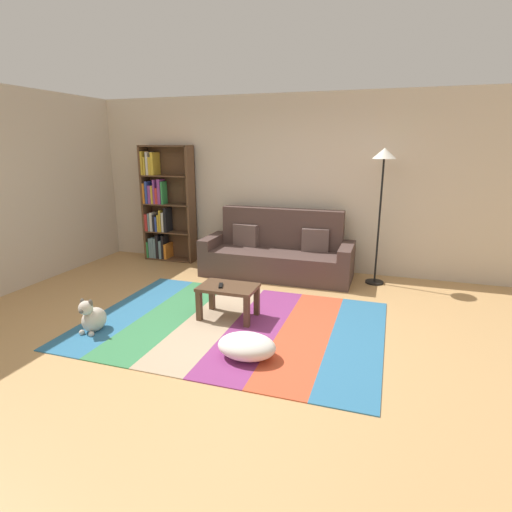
{
  "coord_description": "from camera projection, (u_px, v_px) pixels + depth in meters",
  "views": [
    {
      "loc": [
        1.46,
        -3.86,
        1.95
      ],
      "look_at": [
        -0.03,
        0.7,
        0.65
      ],
      "focal_mm": 28.9,
      "sensor_mm": 36.0,
      "label": 1
    }
  ],
  "objects": [
    {
      "name": "ground_plane",
      "position": [
        239.0,
        330.0,
        4.48
      ],
      "size": [
        14.0,
        14.0,
        0.0
      ],
      "primitive_type": "plane",
      "color": "tan"
    },
    {
      "name": "back_wall",
      "position": [
        295.0,
        184.0,
        6.47
      ],
      "size": [
        6.8,
        0.1,
        2.7
      ],
      "primitive_type": "cube",
      "color": "beige",
      "rests_on": "ground_plane"
    },
    {
      "name": "left_wall",
      "position": [
        32.0,
        188.0,
        5.85
      ],
      "size": [
        0.1,
        5.5,
        2.7
      ],
      "primitive_type": "cube",
      "color": "beige",
      "rests_on": "ground_plane"
    },
    {
      "name": "rug",
      "position": [
        233.0,
        324.0,
        4.6
      ],
      "size": [
        3.25,
        2.35,
        0.01
      ],
      "color": "teal",
      "rests_on": "ground_plane"
    },
    {
      "name": "couch",
      "position": [
        278.0,
        254.0,
        6.29
      ],
      "size": [
        2.26,
        0.8,
        1.0
      ],
      "color": "#4C3833",
      "rests_on": "ground_plane"
    },
    {
      "name": "bookshelf",
      "position": [
        163.0,
        209.0,
        7.04
      ],
      "size": [
        0.9,
        0.28,
        1.94
      ],
      "color": "brown",
      "rests_on": "ground_plane"
    },
    {
      "name": "coffee_table",
      "position": [
        228.0,
        293.0,
        4.71
      ],
      "size": [
        0.65,
        0.43,
        0.38
      ],
      "color": "#513826",
      "rests_on": "rug"
    },
    {
      "name": "pouf",
      "position": [
        247.0,
        346.0,
        3.85
      ],
      "size": [
        0.56,
        0.42,
        0.23
      ],
      "primitive_type": "ellipsoid",
      "color": "white",
      "rests_on": "rug"
    },
    {
      "name": "dog",
      "position": [
        93.0,
        318.0,
        4.4
      ],
      "size": [
        0.22,
        0.35,
        0.4
      ],
      "color": "beige",
      "rests_on": "ground_plane"
    },
    {
      "name": "standing_lamp",
      "position": [
        383.0,
        172.0,
        5.59
      ],
      "size": [
        0.32,
        0.32,
        1.91
      ],
      "color": "black",
      "rests_on": "ground_plane"
    },
    {
      "name": "tv_remote",
      "position": [
        221.0,
        285.0,
        4.67
      ],
      "size": [
        0.09,
        0.16,
        0.02
      ],
      "primitive_type": "cube",
      "rotation": [
        0.0,
        0.0,
        0.33
      ],
      "color": "black",
      "rests_on": "coffee_table"
    }
  ]
}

